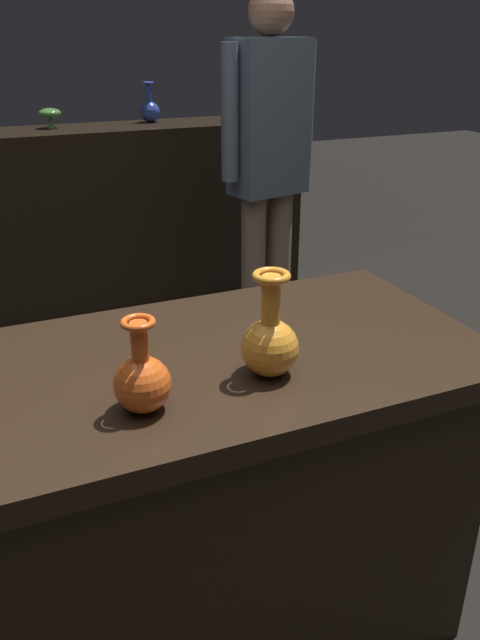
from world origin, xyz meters
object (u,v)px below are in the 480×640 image
Objects in this scene: visitor_near_right at (268,158)px; shelf_vase_right at (150,110)px; vase_centerpiece at (270,341)px; shelf_vase_center at (50,114)px; vase_tall_behind at (142,380)px.

shelf_vase_right is at bearing -86.94° from visitor_near_right.
vase_centerpiece is 1.98× the size of shelf_vase_center.
vase_centerpiece is 1.63m from visitor_near_right.
vase_centerpiece is at bearing -88.16° from shelf_vase_center.
shelf_vase_right is at bearing 73.70° from vase_tall_behind.
vase_centerpiece is 1.20× the size of vase_tall_behind.
shelf_vase_right reaches higher than shelf_vase_center.
shelf_vase_center is 0.54× the size of shelf_vase_right.
vase_tall_behind is 1.79m from visitor_near_right.
vase_tall_behind is 2.42m from shelf_vase_center.
vase_tall_behind is at bearing -94.56° from shelf_vase_center.
visitor_near_right is at bearing -74.78° from shelf_vase_right.
shelf_vase_right is (0.44, 2.40, 0.18)m from vase_centerpiece.
shelf_vase_center is 0.52m from shelf_vase_right.
shelf_vase_right is 0.13× the size of visitor_near_right.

